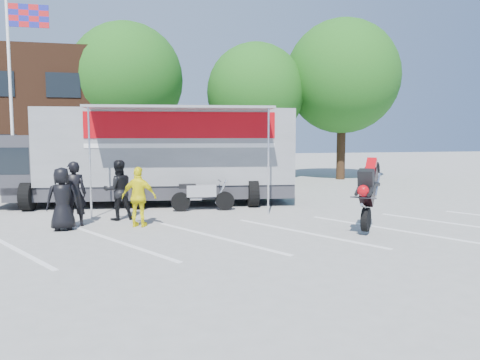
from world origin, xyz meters
name	(u,v)px	position (x,y,z in m)	size (l,w,h in m)	color
ground	(216,247)	(0.00, 0.00, 0.00)	(100.00, 100.00, 0.00)	#999994
parking_bay_lines	(209,237)	(0.00, 1.00, 0.01)	(18.00, 5.00, 0.01)	white
flagpole	(17,73)	(-6.24, 10.00, 5.05)	(1.61, 0.12, 8.00)	white
tree_left	(126,80)	(-2.00, 16.00, 5.57)	(6.12, 6.12, 8.64)	#382314
tree_mid	(256,92)	(5.00, 15.00, 4.94)	(5.44, 5.44, 7.68)	#382314
tree_right	(342,77)	(10.00, 14.50, 5.88)	(6.46, 6.46, 9.12)	#382314
transporter_truck	(156,204)	(-1.01, 7.12, 0.00)	(11.11, 5.35, 3.53)	gray
parked_motorcycle	(203,211)	(0.48, 5.17, 0.00)	(0.74, 2.21, 1.16)	#B9B9BF
stunt_bike_rider	(371,230)	(4.50, 0.96, 0.00)	(0.85, 1.80, 2.12)	black
spectator_leather_a	(62,199)	(-3.73, 2.83, 0.87)	(0.85, 0.55, 1.73)	black
spectator_leather_b	(74,194)	(-3.48, 3.37, 0.93)	(0.68, 0.45, 1.86)	black
spectator_leather_c	(118,190)	(-2.28, 4.11, 0.92)	(0.89, 0.69, 1.83)	black
spectator_hivis	(139,197)	(-1.69, 2.85, 0.85)	(1.00, 0.42, 1.70)	#F9EE0D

